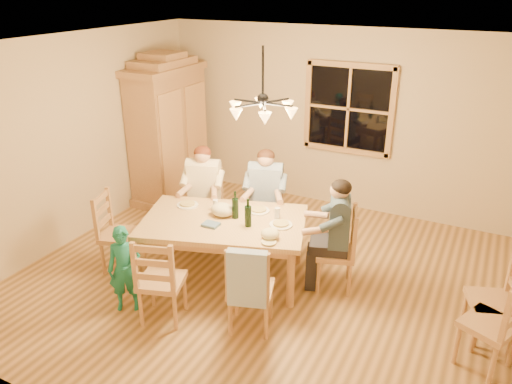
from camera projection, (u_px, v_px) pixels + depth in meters
The scene contains 31 objects.
floor at pixel (262, 279), 5.96m from camera, with size 5.50×5.50×0.00m, color brown.
ceiling at pixel (263, 45), 4.89m from camera, with size 5.50×5.00×0.02m, color white.
wall_back at pixel (335, 120), 7.48m from camera, with size 5.50×0.02×2.70m, color beige.
wall_left at pixel (75, 140), 6.56m from camera, with size 0.02×5.00×2.70m, color beige.
window at pixel (349, 109), 7.29m from camera, with size 1.30×0.06×1.30m.
chandelier at pixel (263, 108), 5.14m from camera, with size 0.77×0.68×0.71m.
armoire at pixel (169, 133), 7.85m from camera, with size 0.66×1.40×2.30m.
dining_table at pixel (224, 227), 5.75m from camera, with size 2.11×1.64×0.76m.
chair_far_left at pixel (205, 219), 6.75m from camera, with size 0.55×0.53×0.99m.
chair_far_right at pixel (265, 224), 6.63m from camera, with size 0.55×0.53×0.99m.
chair_near_left at pixel (163, 293), 5.17m from camera, with size 0.55×0.53×0.99m.
chair_near_right at pixel (251, 302), 5.03m from camera, with size 0.55×0.53×0.99m.
chair_end_left at pixel (122, 246), 6.08m from camera, with size 0.53×0.55×0.99m.
chair_end_right at pixel (334, 263), 5.70m from camera, with size 0.53×0.55×0.99m.
adult_woman at pixel (203, 182), 6.54m from camera, with size 0.49×0.52×0.87m.
adult_plaid_man at pixel (266, 186), 6.42m from camera, with size 0.49×0.52×0.87m.
adult_slate_man at pixel (338, 221), 5.49m from camera, with size 0.52×0.49×0.87m.
towel at pixel (247, 279), 4.70m from camera, with size 0.38×0.10×0.58m, color #9BB1D2.
wine_bottle_a at pixel (235, 205), 5.69m from camera, with size 0.08×0.08×0.33m, color black.
wine_bottle_b at pixel (248, 213), 5.50m from camera, with size 0.08×0.08×0.33m, color black.
plate_woman at pixel (188, 205), 6.06m from camera, with size 0.26×0.26×0.02m, color white.
plate_plaid at pixel (259, 211), 5.91m from camera, with size 0.26×0.26×0.02m, color white.
plate_slate at pixel (281, 225), 5.57m from camera, with size 0.26×0.26×0.02m, color white.
wine_glass_a at pixel (216, 205), 5.91m from camera, with size 0.06×0.06×0.14m, color silver.
wine_glass_b at pixel (277, 213), 5.70m from camera, with size 0.06×0.06×0.14m, color silver.
cap at pixel (270, 234), 5.28m from camera, with size 0.20×0.20×0.11m, color beige.
napkin at pixel (211, 225), 5.57m from camera, with size 0.18×0.14×0.03m, color slate.
cloth_bundle at pixel (222, 210), 5.78m from camera, with size 0.28×0.22×0.15m, color beige.
child at pixel (125, 269), 5.25m from camera, with size 0.36×0.23×0.98m, color #1B7A6C.
chair_spare_front at pixel (486, 338), 4.52m from camera, with size 0.56×0.57×0.99m.
chair_spare_back at pixel (489, 315), 4.83m from camera, with size 0.54×0.56×0.99m.
Camera 1 is at (2.21, -4.55, 3.31)m, focal length 35.00 mm.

